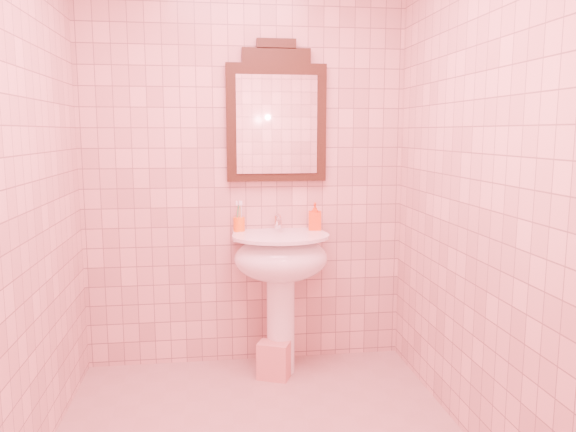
{
  "coord_description": "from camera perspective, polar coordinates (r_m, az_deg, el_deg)",
  "views": [
    {
      "loc": [
        -0.21,
        -2.4,
        1.47
      ],
      "look_at": [
        0.19,
        0.55,
        1.02
      ],
      "focal_mm": 35.0,
      "sensor_mm": 36.0,
      "label": 1
    }
  ],
  "objects": [
    {
      "name": "faucet",
      "position": [
        3.47,
        -1.02,
        -0.57
      ],
      "size": [
        0.04,
        0.16,
        0.11
      ],
      "color": "white",
      "rests_on": "pedestal_sink"
    },
    {
      "name": "back_wall",
      "position": [
        3.51,
        -4.34,
        4.93
      ],
      "size": [
        2.0,
        0.02,
        2.5
      ],
      "primitive_type": "cube",
      "color": "beige",
      "rests_on": "floor"
    },
    {
      "name": "soap_dispenser",
      "position": [
        3.5,
        2.74,
        -0.04
      ],
      "size": [
        0.09,
        0.09,
        0.17
      ],
      "primitive_type": "imported",
      "rotation": [
        0.0,
        0.0,
        -0.16
      ],
      "color": "#EE4314",
      "rests_on": "pedestal_sink"
    },
    {
      "name": "toothbrush_cup",
      "position": [
        3.46,
        -4.99,
        -0.79
      ],
      "size": [
        0.07,
        0.07,
        0.16
      ],
      "rotation": [
        0.0,
        0.0,
        0.23
      ],
      "color": "orange",
      "rests_on": "pedestal_sink"
    },
    {
      "name": "mirror",
      "position": [
        3.49,
        -1.18,
        10.07
      ],
      "size": [
        0.62,
        0.06,
        0.86
      ],
      "color": "black",
      "rests_on": "back_wall"
    },
    {
      "name": "towel",
      "position": [
        3.48,
        -1.45,
        -14.45
      ],
      "size": [
        0.22,
        0.18,
        0.22
      ],
      "primitive_type": "cube",
      "rotation": [
        0.0,
        0.0,
        -0.41
      ],
      "color": "pink",
      "rests_on": "floor"
    },
    {
      "name": "pedestal_sink",
      "position": [
        3.39,
        -0.74,
        -5.25
      ],
      "size": [
        0.58,
        0.58,
        0.86
      ],
      "color": "white",
      "rests_on": "floor"
    }
  ]
}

